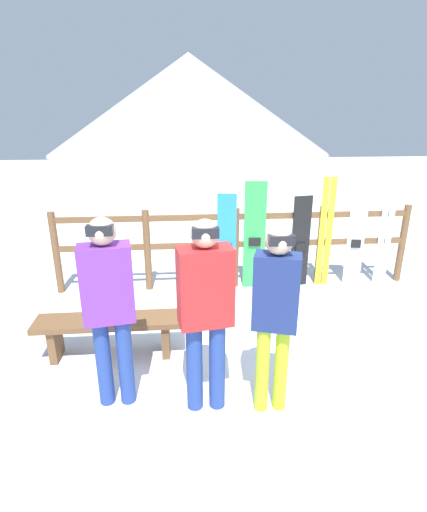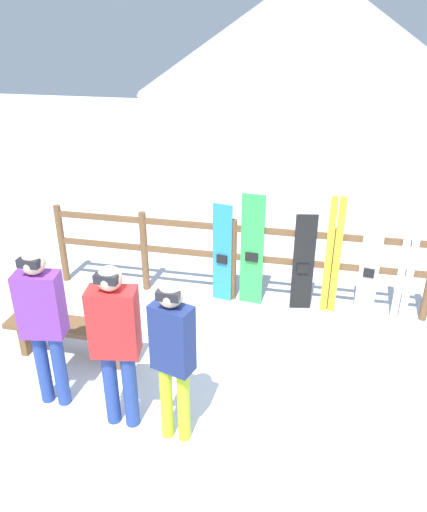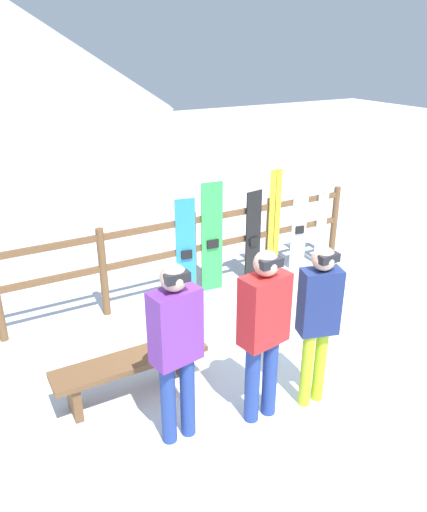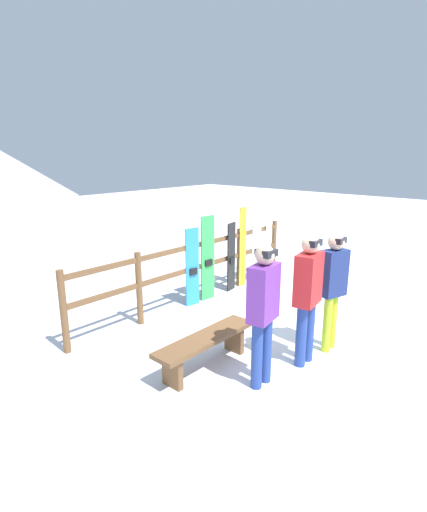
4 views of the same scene
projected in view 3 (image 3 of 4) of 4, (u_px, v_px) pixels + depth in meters
ground_plane at (284, 372)px, 5.41m from camera, size 40.00×40.00×0.00m
fence at (193, 246)px, 6.85m from camera, size 5.21×0.10×1.19m
bench at (131, 367)px, 4.94m from camera, size 1.55×0.36×0.44m
person_red at (264, 326)px, 4.39m from camera, size 0.47×0.30×1.72m
person_purple at (176, 342)px, 4.14m from camera, size 0.45×0.29×1.72m
person_navy at (318, 315)px, 4.59m from camera, size 0.40×0.30×1.66m
snowboard_blue at (186, 249)px, 6.74m from camera, size 0.27×0.09×1.42m
snowboard_green at (212, 238)px, 6.89m from camera, size 0.31×0.08×1.58m
snowboard_black_stripe at (253, 237)px, 7.24m from camera, size 0.28×0.09×1.37m
ski_pair_yellow at (274, 224)px, 7.35m from camera, size 0.19×0.02×1.63m
snowboard_white at (299, 225)px, 7.60m from camera, size 0.25×0.09×1.43m
ski_pair_white at (322, 214)px, 7.76m from camera, size 0.20×0.02×1.63m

